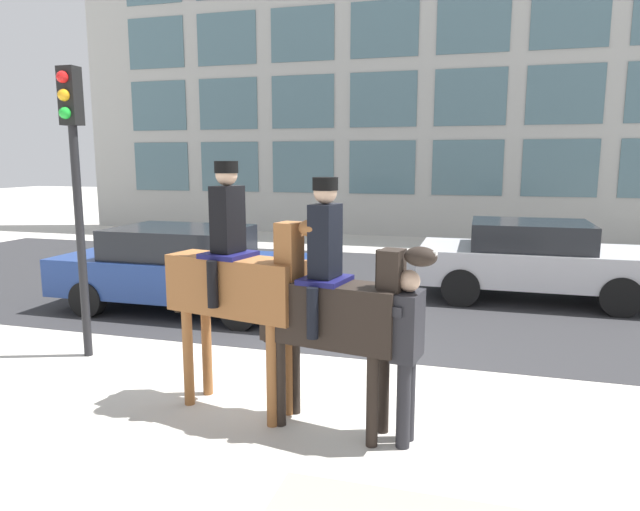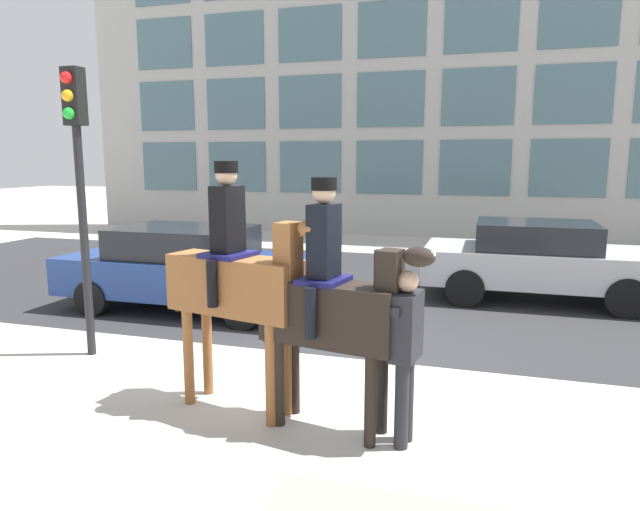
{
  "view_description": "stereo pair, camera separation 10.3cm",
  "coord_description": "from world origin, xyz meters",
  "px_view_note": "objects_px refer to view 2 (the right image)",
  "views": [
    {
      "loc": [
        1.9,
        -6.6,
        2.63
      ],
      "look_at": [
        0.27,
        -0.85,
        1.61
      ],
      "focal_mm": 32.0,
      "sensor_mm": 36.0,
      "label": 1
    },
    {
      "loc": [
        2.0,
        -6.57,
        2.63
      ],
      "look_at": [
        0.27,
        -0.85,
        1.61
      ],
      "focal_mm": 32.0,
      "sensor_mm": 36.0,
      "label": 2
    }
  ],
  "objects_px": {
    "mounted_horse_lead": "(238,280)",
    "street_car_near_lane": "(189,267)",
    "mounted_horse_companion": "(333,305)",
    "street_car_far_lane": "(539,259)",
    "traffic_light": "(78,166)",
    "pedestrian_bystander": "(404,344)"
  },
  "relations": [
    {
      "from": "mounted_horse_lead",
      "to": "mounted_horse_companion",
      "type": "relative_size",
      "value": 1.06
    },
    {
      "from": "mounted_horse_companion",
      "to": "street_car_far_lane",
      "type": "xyz_separation_m",
      "value": [
        2.29,
        6.14,
        -0.48
      ]
    },
    {
      "from": "mounted_horse_companion",
      "to": "street_car_far_lane",
      "type": "bearing_deg",
      "value": 79.61
    },
    {
      "from": "street_car_near_lane",
      "to": "traffic_light",
      "type": "distance_m",
      "value": 3.11
    },
    {
      "from": "mounted_horse_companion",
      "to": "traffic_light",
      "type": "xyz_separation_m",
      "value": [
        -3.73,
        1.15,
        1.28
      ]
    },
    {
      "from": "pedestrian_bystander",
      "to": "traffic_light",
      "type": "xyz_separation_m",
      "value": [
        -4.43,
        1.25,
        1.57
      ]
    },
    {
      "from": "mounted_horse_companion",
      "to": "pedestrian_bystander",
      "type": "height_order",
      "value": "mounted_horse_companion"
    },
    {
      "from": "mounted_horse_lead",
      "to": "street_car_near_lane",
      "type": "relative_size",
      "value": 0.58
    },
    {
      "from": "mounted_horse_companion",
      "to": "pedestrian_bystander",
      "type": "bearing_deg",
      "value": 1.63
    },
    {
      "from": "street_car_near_lane",
      "to": "pedestrian_bystander",
      "type": "bearing_deg",
      "value": -41.16
    },
    {
      "from": "mounted_horse_lead",
      "to": "street_car_near_lane",
      "type": "height_order",
      "value": "mounted_horse_lead"
    },
    {
      "from": "street_car_near_lane",
      "to": "street_car_far_lane",
      "type": "relative_size",
      "value": 1.06
    },
    {
      "from": "mounted_horse_lead",
      "to": "pedestrian_bystander",
      "type": "distance_m",
      "value": 1.83
    },
    {
      "from": "mounted_horse_lead",
      "to": "pedestrian_bystander",
      "type": "relative_size",
      "value": 1.58
    },
    {
      "from": "mounted_horse_companion",
      "to": "pedestrian_bystander",
      "type": "xyz_separation_m",
      "value": [
        0.69,
        -0.1,
        -0.29
      ]
    },
    {
      "from": "mounted_horse_companion",
      "to": "street_car_near_lane",
      "type": "bearing_deg",
      "value": 144.72
    },
    {
      "from": "mounted_horse_companion",
      "to": "pedestrian_bystander",
      "type": "relative_size",
      "value": 1.49
    },
    {
      "from": "pedestrian_bystander",
      "to": "traffic_light",
      "type": "height_order",
      "value": "traffic_light"
    },
    {
      "from": "mounted_horse_lead",
      "to": "street_car_near_lane",
      "type": "distance_m",
      "value": 4.42
    },
    {
      "from": "pedestrian_bystander",
      "to": "traffic_light",
      "type": "distance_m",
      "value": 4.86
    },
    {
      "from": "mounted_horse_companion",
      "to": "street_car_near_lane",
      "type": "distance_m",
      "value": 5.21
    },
    {
      "from": "mounted_horse_lead",
      "to": "street_car_near_lane",
      "type": "bearing_deg",
      "value": 138.77
    }
  ]
}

